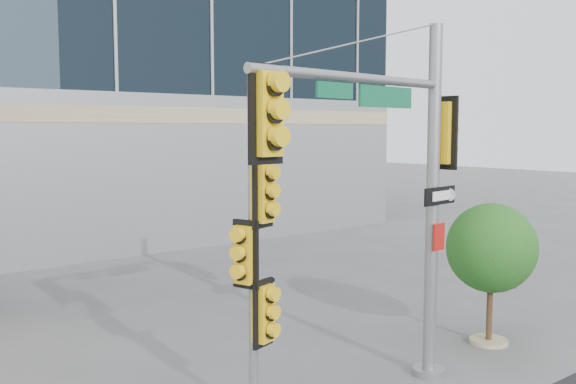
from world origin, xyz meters
TOP-DOWN VIEW (x-y plane):
  - main_signal_pole at (0.67, -0.43)m, footprint 5.10×1.05m
  - secondary_signal_pole at (-1.91, 0.12)m, footprint 0.80×0.57m
  - street_tree at (4.35, 0.07)m, footprint 1.98×1.94m

SIDE VIEW (x-z plane):
  - street_tree at x=4.35m, z-range 0.49..3.58m
  - secondary_signal_pole at x=-1.91m, z-range 0.38..4.67m
  - main_signal_pole at x=0.67m, z-range 0.79..7.36m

